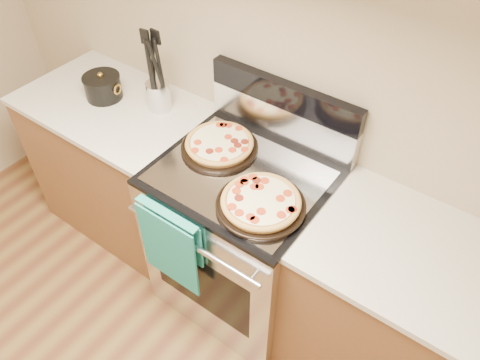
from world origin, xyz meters
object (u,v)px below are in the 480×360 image
Objects in this scene: pepperoni_pizza_front at (261,203)px; saucepan at (103,88)px; range_body at (243,239)px; utensil_crock at (159,96)px; pepperoni_pizza_back at (219,145)px.

pepperoni_pizza_front is 1.14m from saucepan.
utensil_crock reaches higher than range_body.
pepperoni_pizza_front is at bearing -9.15° from saucepan.
pepperoni_pizza_front is at bearing -27.91° from pepperoni_pizza_back.
pepperoni_pizza_back is at bearing -11.15° from utensil_crock.
pepperoni_pizza_front is (0.36, -0.19, 0.00)m from pepperoni_pizza_back.
pepperoni_pizza_back is 0.97× the size of pepperoni_pizza_front.
pepperoni_pizza_front is (0.18, -0.13, 0.50)m from range_body.
range_body is 0.55m from pepperoni_pizza_front.
pepperoni_pizza_back is 1.86× the size of saucepan.
pepperoni_pizza_back is at bearing 161.36° from range_body.
pepperoni_pizza_front reaches higher than pepperoni_pizza_back.
saucepan is at bearing 176.89° from range_body.
pepperoni_pizza_back is 2.34× the size of utensil_crock.
utensil_crock reaches higher than pepperoni_pizza_front.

